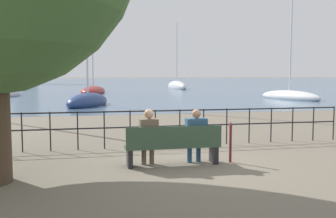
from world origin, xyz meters
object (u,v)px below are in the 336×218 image
Objects in this scene: sailboat_5 at (5,93)px; harbor_lighthouse at (25,48)px; closed_umbrella at (231,140)px; park_bench at (173,146)px; seated_person_right at (196,134)px; sailboat_1 at (177,86)px; sailboat_3 at (88,100)px; sailboat_4 at (289,96)px; seated_person_left at (149,135)px; sailboat_2 at (93,91)px.

harbor_lighthouse is (-7.79, 63.55, 8.69)m from sailboat_5.
closed_umbrella is at bearing -58.11° from sailboat_5.
seated_person_right reaches higher than park_bench.
sailboat_5 is at bearing -142.02° from sailboat_1.
sailboat_3 is 17.34m from sailboat_4.
sailboat_4 reaches higher than park_bench.
seated_person_left is 0.10× the size of sailboat_3.
harbor_lighthouse is (-17.98, 93.93, 8.33)m from seated_person_right.
sailboat_1 is 0.54× the size of harbor_lighthouse.
sailboat_3 reaches higher than sailboat_2.
harbor_lighthouse is (-18.80, 93.99, 8.49)m from closed_umbrella.
sailboat_1 is at bearing 83.99° from sailboat_4.
seated_person_left is at bearing -140.19° from sailboat_4.
seated_person_right is 0.13× the size of sailboat_5.
sailboat_4 is (15.65, 21.05, -0.42)m from seated_person_left.
sailboat_2 is at bearing 91.09° from seated_person_left.
park_bench is 35.86m from sailboat_2.
seated_person_right is 32.04m from sailboat_5.
seated_person_left is 1.02× the size of seated_person_right.
sailboat_2 is 1.03× the size of sailboat_4.
sailboat_2 is (-12.77, -12.05, -0.12)m from sailboat_1.
park_bench is at bearing -171.85° from seated_person_right.
sailboat_2 is 0.75× the size of sailboat_3.
harbor_lighthouse is at bearing 100.49° from sailboat_4.
sailboat_3 is (-1.31, 17.37, -0.32)m from seated_person_left.
sailboat_1 is (11.01, 47.81, -0.30)m from seated_person_right.
harbor_lighthouse reaches higher than park_bench.
sailboat_5 is 64.61m from harbor_lighthouse.
sailboat_3 is (-1.85, 17.45, -0.07)m from park_bench.
sailboat_3 reaches higher than seated_person_right.
seated_person_left is at bearing -105.65° from sailboat_1.
sailboat_2 is 0.50× the size of harbor_lighthouse.
sailboat_2 is at bearing 94.12° from closed_umbrella.
seated_person_left is at bearing 179.92° from seated_person_right.
closed_umbrella is at bearing -78.69° from harbor_lighthouse.
sailboat_2 is at bearing -74.42° from harbor_lighthouse.
sailboat_3 is 78.60m from harbor_lighthouse.
sailboat_3 is (-3.21, 17.44, -0.16)m from closed_umbrella.
sailboat_4 is (14.56, 21.05, -0.41)m from seated_person_right.
sailboat_2 is (-0.68, 35.76, -0.43)m from seated_person_left.
closed_umbrella is 32.37m from sailboat_5.
sailboat_1 is (12.10, 47.80, -0.31)m from seated_person_left.
seated_person_right is 1.31× the size of closed_umbrella.
seated_person_right is 0.12× the size of sailboat_1.
sailboat_3 is at bearing 94.30° from seated_person_left.
seated_person_left is at bearing -78.03° from sailboat_2.
seated_person_left is 0.13× the size of sailboat_5.
sailboat_4 is (16.32, -14.71, 0.01)m from sailboat_2.
seated_person_left is 0.12× the size of sailboat_1.
harbor_lighthouse reaches higher than seated_person_right.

